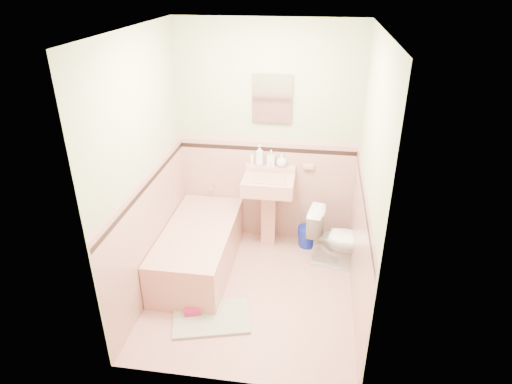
# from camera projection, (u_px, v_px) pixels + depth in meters

# --- Properties ---
(floor) EXTENTS (2.20, 2.20, 0.00)m
(floor) POSITION_uv_depth(u_px,v_px,m) (252.00, 291.00, 4.45)
(floor) COLOR tan
(floor) RESTS_ON ground
(ceiling) EXTENTS (2.20, 2.20, 0.00)m
(ceiling) POSITION_uv_depth(u_px,v_px,m) (251.00, 30.00, 3.33)
(ceiling) COLOR white
(ceiling) RESTS_ON ground
(wall_back) EXTENTS (2.50, 0.00, 2.50)m
(wall_back) POSITION_uv_depth(u_px,v_px,m) (267.00, 138.00, 4.87)
(wall_back) COLOR beige
(wall_back) RESTS_ON ground
(wall_front) EXTENTS (2.50, 0.00, 2.50)m
(wall_front) POSITION_uv_depth(u_px,v_px,m) (226.00, 249.00, 2.92)
(wall_front) COLOR beige
(wall_front) RESTS_ON ground
(wall_left) EXTENTS (0.00, 2.50, 2.50)m
(wall_left) POSITION_uv_depth(u_px,v_px,m) (144.00, 173.00, 4.02)
(wall_left) COLOR beige
(wall_left) RESTS_ON ground
(wall_right) EXTENTS (0.00, 2.50, 2.50)m
(wall_right) POSITION_uv_depth(u_px,v_px,m) (367.00, 187.00, 3.76)
(wall_right) COLOR beige
(wall_right) RESTS_ON ground
(wainscot_back) EXTENTS (2.00, 0.00, 2.00)m
(wainscot_back) POSITION_uv_depth(u_px,v_px,m) (266.00, 191.00, 5.15)
(wainscot_back) COLOR tan
(wainscot_back) RESTS_ON ground
(wainscot_front) EXTENTS (2.00, 0.00, 2.00)m
(wainscot_front) POSITION_uv_depth(u_px,v_px,m) (229.00, 322.00, 3.22)
(wainscot_front) COLOR tan
(wainscot_front) RESTS_ON ground
(wainscot_left) EXTENTS (0.00, 2.20, 2.20)m
(wainscot_left) POSITION_uv_depth(u_px,v_px,m) (153.00, 233.00, 4.31)
(wainscot_left) COLOR tan
(wainscot_left) RESTS_ON ground
(wainscot_right) EXTENTS (0.00, 2.20, 2.20)m
(wainscot_right) POSITION_uv_depth(u_px,v_px,m) (358.00, 250.00, 4.06)
(wainscot_right) COLOR tan
(wainscot_right) RESTS_ON ground
(accent_back) EXTENTS (2.00, 0.00, 2.00)m
(accent_back) POSITION_uv_depth(u_px,v_px,m) (267.00, 149.00, 4.91)
(accent_back) COLOR black
(accent_back) RESTS_ON ground
(accent_front) EXTENTS (2.00, 0.00, 2.00)m
(accent_front) POSITION_uv_depth(u_px,v_px,m) (227.00, 263.00, 3.00)
(accent_front) COLOR black
(accent_front) RESTS_ON ground
(accent_left) EXTENTS (0.00, 2.20, 2.20)m
(accent_left) POSITION_uv_depth(u_px,v_px,m) (147.00, 185.00, 4.08)
(accent_left) COLOR black
(accent_left) RESTS_ON ground
(accent_right) EXTENTS (0.00, 2.20, 2.20)m
(accent_right) POSITION_uv_depth(u_px,v_px,m) (364.00, 200.00, 3.82)
(accent_right) COLOR black
(accent_right) RESTS_ON ground
(cap_back) EXTENTS (2.00, 0.00, 2.00)m
(cap_back) POSITION_uv_depth(u_px,v_px,m) (267.00, 141.00, 4.86)
(cap_back) COLOR tan
(cap_back) RESTS_ON ground
(cap_front) EXTENTS (2.00, 0.00, 2.00)m
(cap_front) POSITION_uv_depth(u_px,v_px,m) (227.00, 251.00, 2.95)
(cap_front) COLOR tan
(cap_front) RESTS_ON ground
(cap_left) EXTENTS (0.00, 2.20, 2.20)m
(cap_left) POSITION_uv_depth(u_px,v_px,m) (146.00, 176.00, 4.04)
(cap_left) COLOR tan
(cap_left) RESTS_ON ground
(cap_right) EXTENTS (0.00, 2.20, 2.20)m
(cap_right) POSITION_uv_depth(u_px,v_px,m) (365.00, 190.00, 3.78)
(cap_right) COLOR tan
(cap_right) RESTS_ON ground
(bathtub) EXTENTS (0.70, 1.50, 0.45)m
(bathtub) POSITION_uv_depth(u_px,v_px,m) (199.00, 249.00, 4.73)
(bathtub) COLOR tan
(bathtub) RESTS_ON floor
(tub_faucet) EXTENTS (0.04, 0.12, 0.04)m
(tub_faucet) POSITION_uv_depth(u_px,v_px,m) (213.00, 186.00, 5.18)
(tub_faucet) COLOR silver
(tub_faucet) RESTS_ON wall_back
(sink) EXTENTS (0.56, 0.48, 0.88)m
(sink) POSITION_uv_depth(u_px,v_px,m) (268.00, 213.00, 5.01)
(sink) COLOR tan
(sink) RESTS_ON floor
(sink_faucet) EXTENTS (0.02, 0.02, 0.10)m
(sink_faucet) POSITION_uv_depth(u_px,v_px,m) (270.00, 166.00, 4.91)
(sink_faucet) COLOR silver
(sink_faucet) RESTS_ON sink
(medicine_cabinet) EXTENTS (0.39, 0.04, 0.49)m
(medicine_cabinet) POSITION_uv_depth(u_px,v_px,m) (272.00, 98.00, 4.63)
(medicine_cabinet) COLOR white
(medicine_cabinet) RESTS_ON wall_back
(soap_dish) EXTENTS (0.11, 0.07, 0.04)m
(soap_dish) POSITION_uv_depth(u_px,v_px,m) (308.00, 166.00, 4.90)
(soap_dish) COLOR tan
(soap_dish) RESTS_ON wall_back
(soap_bottle_left) EXTENTS (0.11, 0.11, 0.24)m
(soap_bottle_left) POSITION_uv_depth(u_px,v_px,m) (260.00, 155.00, 4.91)
(soap_bottle_left) COLOR #B2B2B2
(soap_bottle_left) RESTS_ON sink
(soap_bottle_mid) EXTENTS (0.09, 0.09, 0.19)m
(soap_bottle_mid) POSITION_uv_depth(u_px,v_px,m) (271.00, 158.00, 4.90)
(soap_bottle_mid) COLOR #B2B2B2
(soap_bottle_mid) RESTS_ON sink
(soap_bottle_right) EXTENTS (0.15, 0.15, 0.15)m
(soap_bottle_right) POSITION_uv_depth(u_px,v_px,m) (282.00, 160.00, 4.90)
(soap_bottle_right) COLOR #B2B2B2
(soap_bottle_right) RESTS_ON sink
(tube) EXTENTS (0.05, 0.05, 0.12)m
(tube) POSITION_uv_depth(u_px,v_px,m) (252.00, 160.00, 4.95)
(tube) COLOR white
(tube) RESTS_ON sink
(toilet) EXTENTS (0.69, 0.46, 0.65)m
(toilet) POSITION_uv_depth(u_px,v_px,m) (337.00, 238.00, 4.74)
(toilet) COLOR white
(toilet) RESTS_ON floor
(bucket) EXTENTS (0.31, 0.31, 0.24)m
(bucket) POSITION_uv_depth(u_px,v_px,m) (307.00, 237.00, 5.15)
(bucket) COLOR #0F22A4
(bucket) RESTS_ON floor
(bath_mat) EXTENTS (0.79, 0.63, 0.03)m
(bath_mat) POSITION_uv_depth(u_px,v_px,m) (211.00, 318.00, 4.09)
(bath_mat) COLOR gray
(bath_mat) RESTS_ON floor
(shoe) EXTENTS (0.16, 0.11, 0.06)m
(shoe) POSITION_uv_depth(u_px,v_px,m) (193.00, 311.00, 4.11)
(shoe) COLOR #BF1E59
(shoe) RESTS_ON bath_mat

